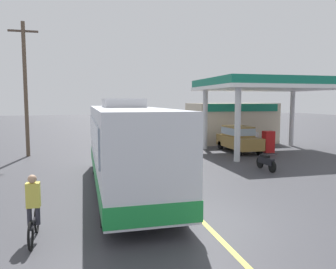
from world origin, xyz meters
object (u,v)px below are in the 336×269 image
Objects in this scene: minibus_opposing_lane at (150,124)px; coach_bus_main at (126,148)px; car_at_pump at (238,138)px; cyclist_on_shoulder at (33,211)px; pedestrian_near_pump at (237,140)px; pedestrian_by_shop at (255,139)px; motorcycle_parked_forecourt at (266,162)px.

coach_bus_main is at bearing -104.45° from minibus_opposing_lane.
car_at_pump reaches higher than cyclist_on_shoulder.
pedestrian_near_pump is 1.00× the size of pedestrian_by_shop.
car_at_pump is at bearing 76.59° from motorcycle_parked_forecourt.
car_at_pump reaches higher than pedestrian_by_shop.
cyclist_on_shoulder is at bearing -133.86° from pedestrian_near_pump.
car_at_pump is 1.14m from pedestrian_by_shop.
minibus_opposing_lane reaches higher than cyclist_on_shoulder.
pedestrian_by_shop is at bearing -28.47° from car_at_pump.
motorcycle_parked_forecourt is at bearing -101.54° from pedestrian_near_pump.
motorcycle_parked_forecourt is at bearing 31.40° from cyclist_on_shoulder.
coach_bus_main is 12.17m from car_at_pump.
car_at_pump is 9.81m from minibus_opposing_lane.
pedestrian_near_pump is at bearing 177.07° from pedestrian_by_shop.
coach_bus_main is 1.80× the size of minibus_opposing_lane.
pedestrian_by_shop is (1.31, -0.07, 0.00)m from pedestrian_near_pump.
motorcycle_parked_forecourt is at bearing -103.41° from car_at_pump.
minibus_opposing_lane reaches higher than motorcycle_parked_forecourt.
car_at_pump is 0.57m from pedestrian_near_pump.
motorcycle_parked_forecourt is (10.46, 6.39, -0.34)m from cyclist_on_shoulder.
minibus_opposing_lane is at bearing 118.37° from car_at_pump.
car_at_pump is at bearing 56.99° from pedestrian_near_pump.
pedestrian_by_shop is at bearing 42.92° from cyclist_on_shoulder.
minibus_opposing_lane is 10.10m from pedestrian_near_pump.
coach_bus_main is at bearing 56.13° from cyclist_on_shoulder.
car_at_pump is at bearing -61.63° from minibus_opposing_lane.
pedestrian_by_shop reaches higher than motorcycle_parked_forecourt.
coach_bus_main is 17.36m from minibus_opposing_lane.
coach_bus_main is 12.60m from pedestrian_by_shop.
car_at_pump is 0.69× the size of minibus_opposing_lane.
cyclist_on_shoulder is 1.10× the size of pedestrian_near_pump.
pedestrian_near_pump is (-0.31, -0.48, -0.08)m from car_at_pump.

